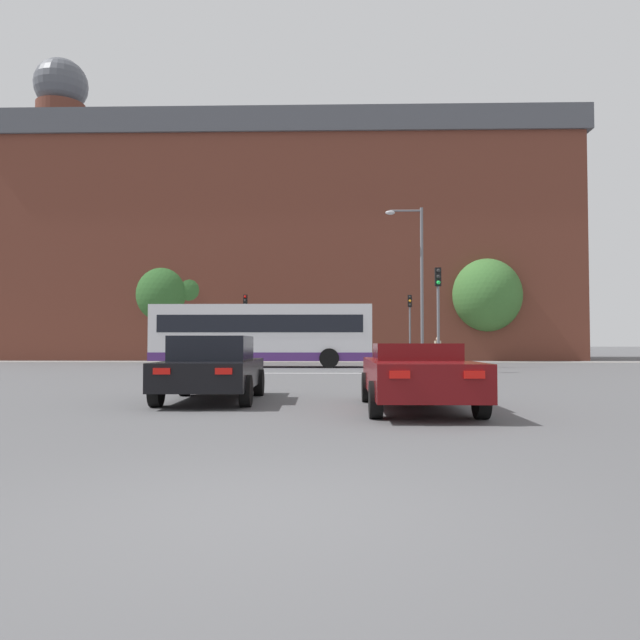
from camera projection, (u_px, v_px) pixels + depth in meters
name	position (u px, v px, depth m)	size (l,w,h in m)	color
ground_plane	(263.00, 513.00, 4.69)	(400.00, 400.00, 0.00)	#545456
stop_line_strip	(323.00, 373.00, 26.17)	(7.72, 0.30, 0.01)	silver
far_pavement	(327.00, 362.00, 41.67)	(68.58, 2.50, 0.01)	gray
brick_civic_building	(282.00, 243.00, 51.04)	(45.12, 12.99, 24.97)	brown
car_saloon_left	(213.00, 368.00, 13.76)	(2.10, 4.37, 1.43)	black
car_roadster_right	(417.00, 375.00, 12.01)	(2.00, 4.84, 1.27)	#600C0F
bus_crossing_lead	(262.00, 334.00, 32.87)	(11.47, 2.67, 3.26)	silver
traffic_light_far_left	(245.00, 317.00, 40.87)	(0.26, 0.31, 4.44)	slate
traffic_light_far_right	(410.00, 317.00, 41.09)	(0.26, 0.31, 4.44)	slate
traffic_light_near_right	(438.00, 302.00, 26.77)	(0.26, 0.31, 4.52)	slate
street_lamp_junction	(416.00, 272.00, 32.38)	(1.96, 0.36, 8.33)	slate
pedestrian_waiting	(438.00, 347.00, 41.37)	(0.45, 0.34, 1.66)	#333851
pedestrian_walking_east	(226.00, 348.00, 41.47)	(0.44, 0.32, 1.61)	#333851
tree_by_building	(168.00, 296.00, 46.86)	(5.45, 5.45, 7.64)	#4C3823
tree_kerbside	(197.00, 293.00, 47.31)	(5.25, 5.25, 7.82)	#4C3823
tree_distant	(487.00, 295.00, 44.47)	(4.98, 4.98, 7.29)	#4C3823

